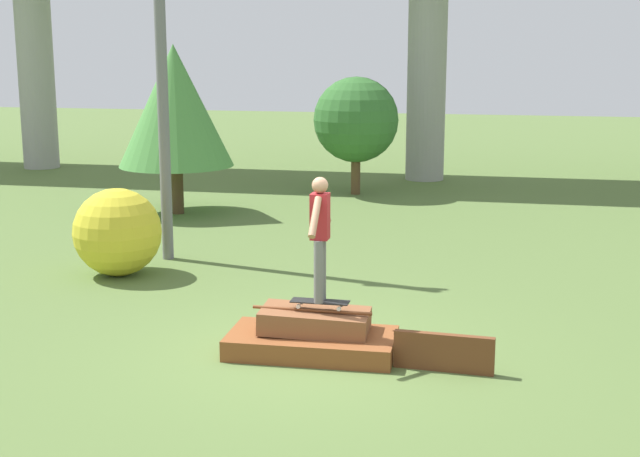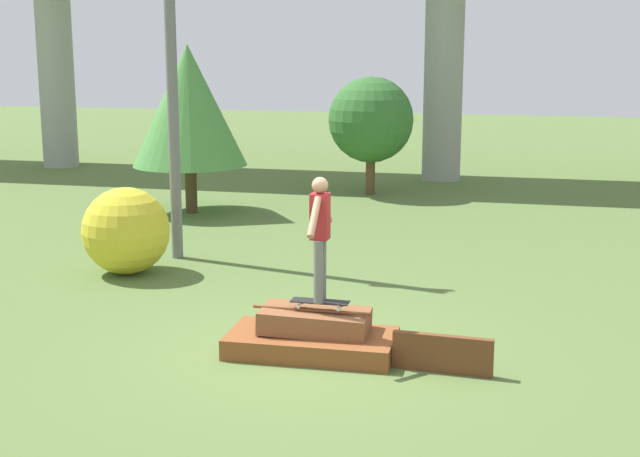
# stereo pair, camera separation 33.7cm
# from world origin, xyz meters

# --- Properties ---
(ground_plane) EXTENTS (80.00, 80.00, 0.00)m
(ground_plane) POSITION_xyz_m (0.00, 0.00, 0.00)
(ground_plane) COLOR #567038
(scrap_pile) EXTENTS (2.13, 1.12, 0.59)m
(scrap_pile) POSITION_xyz_m (0.01, 0.03, 0.22)
(scrap_pile) COLOR brown
(scrap_pile) RESTS_ON ground_plane
(scrap_plank_loose) EXTENTS (1.20, 0.17, 0.46)m
(scrap_plank_loose) POSITION_xyz_m (1.67, -0.28, 0.23)
(scrap_plank_loose) COLOR brown
(scrap_plank_loose) RESTS_ON ground_plane
(skateboard) EXTENTS (0.74, 0.23, 0.09)m
(skateboard) POSITION_xyz_m (0.09, 0.07, 0.66)
(skateboard) COLOR black
(skateboard) RESTS_ON scrap_pile
(skater) EXTENTS (0.22, 1.05, 1.57)m
(skater) POSITION_xyz_m (0.09, 0.07, 1.57)
(skater) COLOR slate
(skater) RESTS_ON skateboard
(utility_pole) EXTENTS (1.30, 0.20, 7.10)m
(utility_pole) POSITION_xyz_m (-3.66, 4.42, 3.68)
(utility_pole) COLOR slate
(utility_pole) RESTS_ON ground_plane
(tree_behind_left) EXTENTS (2.61, 2.61, 3.85)m
(tree_behind_left) POSITION_xyz_m (-5.07, 8.65, 2.47)
(tree_behind_left) COLOR #4C3823
(tree_behind_left) RESTS_ON ground_plane
(tree_behind_right) EXTENTS (2.19, 2.19, 3.03)m
(tree_behind_right) POSITION_xyz_m (-1.51, 12.17, 1.93)
(tree_behind_right) COLOR brown
(tree_behind_right) RESTS_ON ground_plane
(bush_yellow_flowering) EXTENTS (1.48, 1.48, 1.48)m
(bush_yellow_flowering) POSITION_xyz_m (-4.04, 3.14, 0.74)
(bush_yellow_flowering) COLOR gold
(bush_yellow_flowering) RESTS_ON ground_plane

